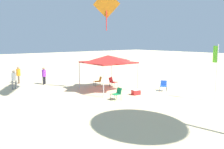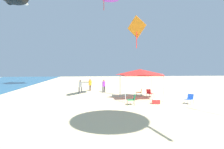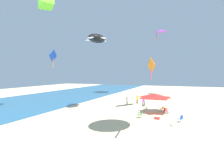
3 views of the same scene
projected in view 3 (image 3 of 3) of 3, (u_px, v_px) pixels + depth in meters
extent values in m
cube|color=beige|center=(180.00, 120.00, 22.41)|extent=(120.00, 120.00, 0.10)
cube|color=#28668E|center=(14.00, 104.00, 32.95)|extent=(120.00, 20.56, 0.02)
cylinder|color=#B7B7BC|center=(166.00, 110.00, 22.63)|extent=(0.07, 0.07, 2.23)
cylinder|color=#B7B7BC|center=(170.00, 105.00, 25.75)|extent=(0.07, 0.07, 2.23)
cylinder|color=#B7B7BC|center=(140.00, 108.00, 24.04)|extent=(0.07, 0.07, 2.23)
cylinder|color=#B7B7BC|center=(146.00, 104.00, 27.16)|extent=(0.07, 0.07, 2.23)
cube|color=red|center=(155.00, 98.00, 24.89)|extent=(3.67, 3.58, 0.10)
pyramid|color=red|center=(155.00, 95.00, 24.88)|extent=(3.59, 3.51, 0.52)
cylinder|color=black|center=(138.00, 116.00, 23.30)|extent=(0.02, 0.02, 0.40)
cylinder|color=black|center=(136.00, 117.00, 22.83)|extent=(0.02, 0.02, 0.40)
cylinder|color=black|center=(142.00, 116.00, 23.06)|extent=(0.02, 0.02, 0.40)
cylinder|color=black|center=(140.00, 117.00, 22.59)|extent=(0.02, 0.02, 0.40)
cube|color=#198C4C|center=(139.00, 115.00, 22.94)|extent=(0.57, 0.57, 0.03)
cube|color=#198C4C|center=(141.00, 113.00, 22.81)|extent=(0.50, 0.18, 0.41)
cylinder|color=black|center=(176.00, 120.00, 21.08)|extent=(0.02, 0.02, 0.40)
cylinder|color=black|center=(179.00, 121.00, 20.57)|extent=(0.02, 0.02, 0.40)
cylinder|color=black|center=(180.00, 120.00, 21.18)|extent=(0.02, 0.02, 0.40)
cylinder|color=black|center=(183.00, 121.00, 20.67)|extent=(0.02, 0.02, 0.40)
cube|color=blue|center=(179.00, 119.00, 20.87)|extent=(0.72, 0.72, 0.03)
cube|color=blue|center=(182.00, 117.00, 20.93)|extent=(0.48, 0.38, 0.41)
cylinder|color=black|center=(160.00, 110.00, 27.07)|extent=(0.02, 0.02, 0.40)
cylinder|color=black|center=(158.00, 110.00, 26.69)|extent=(0.02, 0.02, 0.40)
cylinder|color=black|center=(163.00, 110.00, 26.72)|extent=(0.02, 0.02, 0.40)
cylinder|color=black|center=(162.00, 111.00, 26.34)|extent=(0.02, 0.02, 0.40)
cube|color=orange|center=(161.00, 109.00, 26.70)|extent=(0.67, 0.67, 0.03)
cube|color=orange|center=(163.00, 108.00, 26.50)|extent=(0.51, 0.30, 0.41)
cylinder|color=black|center=(164.00, 113.00, 24.98)|extent=(0.02, 0.02, 0.40)
cylinder|color=black|center=(168.00, 113.00, 24.92)|extent=(0.02, 0.02, 0.40)
cylinder|color=black|center=(164.00, 112.00, 25.50)|extent=(0.02, 0.02, 0.40)
cylinder|color=black|center=(167.00, 112.00, 25.44)|extent=(0.02, 0.02, 0.40)
cube|color=red|center=(166.00, 111.00, 25.21)|extent=(0.64, 0.64, 0.03)
cube|color=red|center=(165.00, 109.00, 25.49)|extent=(0.26, 0.51, 0.41)
cube|color=red|center=(157.00, 118.00, 22.31)|extent=(0.50, 0.66, 0.36)
cube|color=white|center=(157.00, 116.00, 22.31)|extent=(0.51, 0.68, 0.04)
cylinder|color=silver|center=(179.00, 113.00, 16.93)|extent=(0.06, 0.06, 3.78)
cube|color=#66D82D|center=(179.00, 100.00, 17.09)|extent=(0.30, 0.02, 1.10)
cylinder|color=slate|center=(126.00, 103.00, 32.07)|extent=(0.14, 0.14, 0.72)
cylinder|color=slate|center=(128.00, 103.00, 31.98)|extent=(0.14, 0.14, 0.72)
cylinder|color=white|center=(127.00, 99.00, 32.02)|extent=(0.38, 0.38, 0.63)
sphere|color=beige|center=(127.00, 97.00, 32.02)|extent=(0.24, 0.24, 0.24)
cylinder|color=black|center=(144.00, 104.00, 31.43)|extent=(0.14, 0.14, 0.72)
cylinder|color=black|center=(143.00, 104.00, 31.35)|extent=(0.14, 0.14, 0.72)
cylinder|color=purple|center=(144.00, 100.00, 31.38)|extent=(0.38, 0.38, 0.63)
sphere|color=#A87A56|center=(144.00, 97.00, 31.38)|extent=(0.24, 0.24, 0.24)
cylinder|color=brown|center=(138.00, 102.00, 33.99)|extent=(0.14, 0.14, 0.73)
cylinder|color=brown|center=(137.00, 102.00, 33.79)|extent=(0.14, 0.14, 0.73)
cylinder|color=orange|center=(137.00, 98.00, 33.88)|extent=(0.38, 0.38, 0.63)
sphere|color=#A87A56|center=(137.00, 96.00, 33.88)|extent=(0.24, 0.24, 0.24)
cube|color=#66D82D|center=(46.00, 1.00, 20.12)|extent=(2.14, 2.21, 1.59)
cube|color=orange|center=(151.00, 65.00, 24.69)|extent=(1.66, 1.33, 2.09)
cylinder|color=red|center=(151.00, 74.00, 24.70)|extent=(0.07, 0.07, 1.48)
ellipsoid|color=black|center=(97.00, 38.00, 43.11)|extent=(6.69, 6.37, 2.48)
sphere|color=black|center=(96.00, 40.00, 45.98)|extent=(1.31, 1.31, 1.31)
ellipsoid|color=white|center=(88.00, 40.00, 44.27)|extent=(1.44, 2.19, 0.29)
ellipsoid|color=white|center=(104.00, 41.00, 44.83)|extent=(2.14, 1.14, 0.29)
ellipsoid|color=white|center=(91.00, 38.00, 41.17)|extent=(1.44, 2.19, 0.29)
ellipsoid|color=white|center=(103.00, 38.00, 41.60)|extent=(2.14, 1.14, 0.29)
cone|color=purple|center=(162.00, 31.00, 38.43)|extent=(2.94, 2.91, 0.78)
cylinder|color=red|center=(156.00, 36.00, 38.94)|extent=(1.06, 0.20, 1.77)
cube|color=blue|center=(53.00, 56.00, 43.71)|extent=(3.12, 0.60, 3.09)
cylinder|color=orange|center=(53.00, 63.00, 43.72)|extent=(0.11, 0.11, 2.21)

